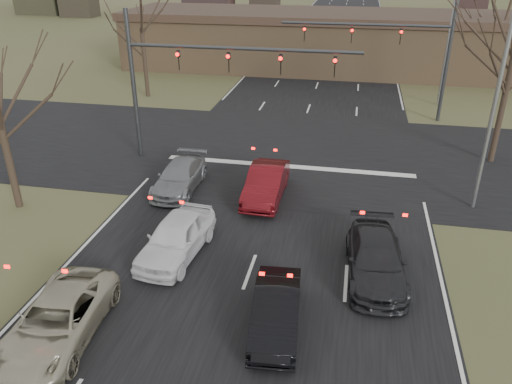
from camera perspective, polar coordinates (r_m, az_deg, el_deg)
ground at (r=16.30m, az=-2.99°, el=-15.10°), size 360.00×360.00×0.00m
road_main at (r=72.69m, az=9.08°, el=17.40°), size 14.00×300.00×0.02m
road_cross at (r=29.07m, az=4.20°, el=4.46°), size 200.00×14.00×0.02m
building at (r=50.49m, az=10.23°, el=16.60°), size 42.40×10.40×5.30m
mast_arm_near at (r=26.83m, az=-7.50°, el=13.78°), size 12.12×0.24×8.00m
mast_arm_far at (r=35.42m, az=16.64°, el=15.86°), size 11.12×0.24×8.00m
streetlight_right_near at (r=23.12m, az=25.54°, el=10.80°), size 2.34×0.25×10.00m
streetlight_right_far at (r=39.64m, az=21.06°, el=17.09°), size 2.34×0.25×10.00m
car_silver_suv at (r=16.56m, az=-21.71°, el=-13.43°), size 2.63×5.08×1.37m
car_white_sedan at (r=19.39m, az=-9.11°, el=-5.12°), size 2.26×4.72×1.56m
car_black_hatch at (r=15.82m, az=2.30°, el=-13.41°), size 1.75×4.13×1.33m
car_charcoal_sedan at (r=18.49m, az=13.51°, el=-7.50°), size 2.33×5.01×1.42m
car_grey_ahead at (r=24.68m, az=-8.71°, el=1.76°), size 1.86×4.55×1.32m
car_red_ahead at (r=23.48m, az=1.15°, el=1.02°), size 1.63×4.61×1.52m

